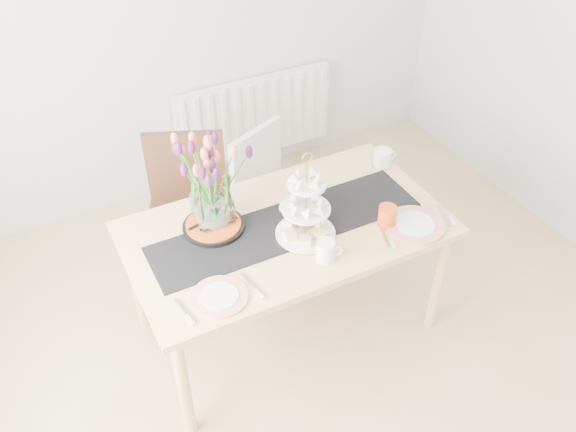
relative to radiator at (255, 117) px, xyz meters
name	(u,v)px	position (x,y,z in m)	size (l,w,h in m)	color
room_shell	(375,217)	(-0.50, -2.19, 0.85)	(4.50, 4.50, 4.50)	tan
radiator	(255,117)	(0.00, 0.00, 0.00)	(1.20, 0.08, 0.60)	white
dining_table	(287,238)	(-0.52, -1.52, 0.22)	(1.60, 0.90, 0.75)	tan
chair_brown	(188,200)	(-0.81, -0.82, 0.09)	(0.60, 0.60, 0.93)	#351F13
chair_white	(270,187)	(-0.31, -0.89, 0.05)	(0.56, 0.56, 0.86)	silver
table_runner	(287,226)	(-0.52, -1.52, 0.30)	(1.40, 0.35, 0.01)	black
tulip_vase	(208,169)	(-0.84, -1.33, 0.64)	(0.63, 0.63, 0.53)	silver
cake_stand	(306,216)	(-0.47, -1.62, 0.42)	(0.30, 0.30, 0.43)	gold
teapot	(302,201)	(-0.40, -1.46, 0.38)	(0.25, 0.20, 0.16)	silver
cream_jug	(382,158)	(0.21, -1.29, 0.35)	(0.10, 0.10, 0.10)	white
tart_tin	(214,226)	(-0.85, -1.36, 0.32)	(0.31, 0.31, 0.04)	black
mug_grey	(306,220)	(-0.44, -1.57, 0.35)	(0.08, 0.08, 0.10)	gray
mug_white	(326,251)	(-0.47, -1.81, 0.35)	(0.09, 0.09, 0.11)	white
mug_orange	(387,216)	(-0.07, -1.73, 0.35)	(0.09, 0.09, 0.11)	#E54B19
plate_left	(219,297)	(-1.01, -1.81, 0.31)	(0.26, 0.26, 0.01)	silver
plate_right	(415,225)	(0.05, -1.81, 0.31)	(0.30, 0.30, 0.02)	silver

